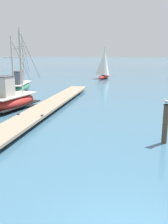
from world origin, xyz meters
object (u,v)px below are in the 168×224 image
Objects in this scene: fishing_boat_1 at (21,85)px; distant_sailboat at (104,65)px; fishing_boat_0 at (12,100)px; mooring_piling at (165,123)px; perched_seagull at (167,101)px.

fishing_boat_1 is 17.19m from distant_sailboat.
fishing_boat_1 reaches higher than fishing_boat_0.
mooring_piling is at bearing -45.36° from fishing_boat_1.
fishing_boat_1 reaches higher than perched_seagull.
mooring_piling is at bearing 161.66° from perched_seagull.
fishing_boat_0 reaches higher than distant_sailboat.
fishing_boat_0 is 3.38× the size of mooring_piling.
fishing_boat_0 is 17.65× the size of perched_seagull.
perched_seagull is at bearing -45.36° from fishing_boat_1.
mooring_piling is 0.39× the size of distant_sailboat.
mooring_piling is at bearing -27.75° from fishing_boat_0.
fishing_boat_0 is at bearing -100.91° from distant_sailboat.
distant_sailboat reaches higher than mooring_piling.
fishing_boat_1 is 19.20× the size of perched_seagull.
fishing_boat_1 reaches higher than distant_sailboat.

